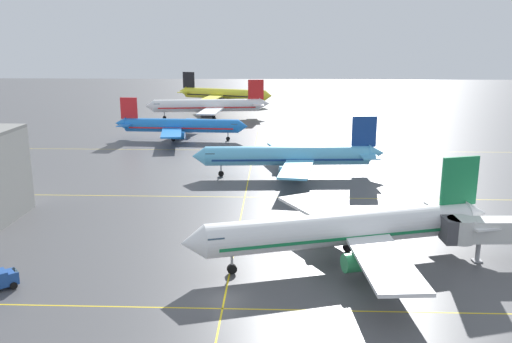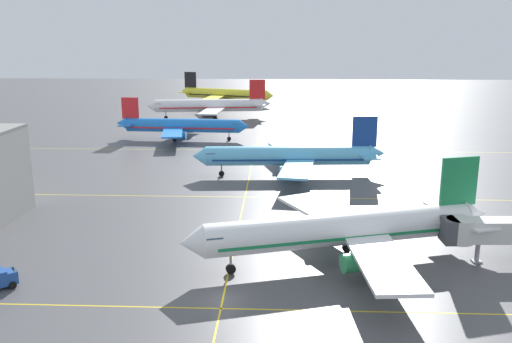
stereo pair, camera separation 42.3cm
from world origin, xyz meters
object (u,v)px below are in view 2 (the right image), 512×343
object	(u,v)px
airliner_third_row	(181,126)
airliner_far_left_stand	(210,106)
airliner_front_gate	(345,229)
airliner_second_row	(290,156)
airliner_far_right_stand	(225,94)
jet_bridge	(506,231)

from	to	relation	value
airliner_third_row	airliner_far_left_stand	bearing A→B (deg)	85.49
airliner_front_gate	airliner_second_row	world-z (taller)	airliner_front_gate
airliner_second_row	airliner_far_right_stand	distance (m)	115.71
airliner_far_right_stand	airliner_far_left_stand	bearing A→B (deg)	-91.92
airliner_far_left_stand	airliner_second_row	bearing A→B (deg)	-71.48
airliner_third_row	airliner_far_left_stand	xyz separation A→B (m)	(2.99, 37.96, 0.58)
airliner_third_row	jet_bridge	world-z (taller)	airliner_third_row
airliner_second_row	airliner_far_right_stand	bearing A→B (deg)	101.95
jet_bridge	airliner_far_right_stand	bearing A→B (deg)	107.70
airliner_front_gate	airliner_third_row	world-z (taller)	airliner_front_gate
airliner_front_gate	airliner_far_right_stand	distance (m)	157.84
airliner_front_gate	airliner_second_row	xyz separation A→B (m)	(-5.86, 41.79, -0.19)
airliner_front_gate	airliner_second_row	bearing A→B (deg)	97.99
airliner_far_left_stand	airliner_far_right_stand	xyz separation A→B (m)	(1.27, 37.88, -0.05)
airliner_far_right_stand	jet_bridge	distance (m)	161.90
airliner_second_row	airliner_third_row	distance (m)	46.82
airliner_third_row	airliner_far_right_stand	xyz separation A→B (m)	(4.27, 75.84, 0.53)
airliner_second_row	airliner_far_left_stand	size ratio (longest dim) A/B	0.92
airliner_far_left_stand	airliner_third_row	bearing A→B (deg)	-94.51
airliner_front_gate	airliner_far_right_stand	world-z (taller)	airliner_far_right_stand
airliner_third_row	jet_bridge	bearing A→B (deg)	-55.69
airliner_far_left_stand	airliner_far_right_stand	distance (m)	37.90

